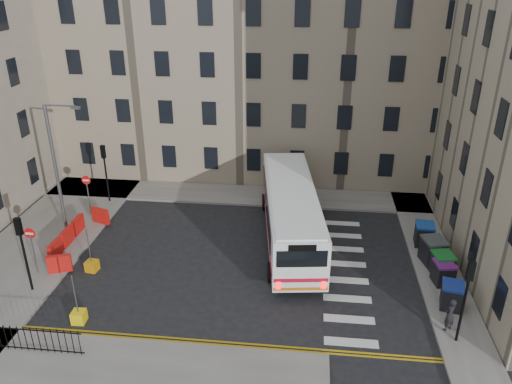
% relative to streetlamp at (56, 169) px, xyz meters
% --- Properties ---
extents(ground, '(120.00, 120.00, 0.00)m').
position_rel_streetlamp_xyz_m(ground, '(13.00, -2.00, -4.34)').
color(ground, black).
rests_on(ground, ground).
extents(pavement_north, '(36.00, 3.20, 0.15)m').
position_rel_streetlamp_xyz_m(pavement_north, '(7.00, 6.60, -4.26)').
color(pavement_north, slate).
rests_on(pavement_north, ground).
extents(pavement_east, '(2.40, 26.00, 0.15)m').
position_rel_streetlamp_xyz_m(pavement_east, '(22.00, 2.00, -4.26)').
color(pavement_east, slate).
rests_on(pavement_east, ground).
extents(pavement_west, '(6.00, 22.00, 0.15)m').
position_rel_streetlamp_xyz_m(pavement_west, '(-1.00, -1.00, -4.26)').
color(pavement_west, slate).
rests_on(pavement_west, ground).
extents(terrace_north, '(38.30, 10.80, 17.20)m').
position_rel_streetlamp_xyz_m(terrace_north, '(6.00, 13.50, 4.28)').
color(terrace_north, gray).
rests_on(terrace_north, ground).
extents(traffic_light_east, '(0.28, 0.22, 4.10)m').
position_rel_streetlamp_xyz_m(traffic_light_east, '(21.60, -7.50, -1.47)').
color(traffic_light_east, black).
rests_on(traffic_light_east, pavement_east).
extents(traffic_light_nw, '(0.28, 0.22, 4.10)m').
position_rel_streetlamp_xyz_m(traffic_light_nw, '(1.00, 4.50, -1.47)').
color(traffic_light_nw, black).
rests_on(traffic_light_nw, pavement_west).
extents(traffic_light_sw, '(0.28, 0.22, 4.10)m').
position_rel_streetlamp_xyz_m(traffic_light_sw, '(1.00, -6.00, -1.47)').
color(traffic_light_sw, black).
rests_on(traffic_light_sw, pavement_west).
extents(streetlamp, '(0.50, 0.22, 8.14)m').
position_rel_streetlamp_xyz_m(streetlamp, '(0.00, 0.00, 0.00)').
color(streetlamp, '#595B5E').
rests_on(streetlamp, pavement_west).
extents(no_entry_north, '(0.60, 0.08, 3.00)m').
position_rel_streetlamp_xyz_m(no_entry_north, '(0.50, 2.50, -2.26)').
color(no_entry_north, '#595B5E').
rests_on(no_entry_north, pavement_west).
extents(no_entry_south, '(0.60, 0.08, 3.00)m').
position_rel_streetlamp_xyz_m(no_entry_south, '(0.50, -4.50, -2.26)').
color(no_entry_south, '#595B5E').
rests_on(no_entry_south, pavement_west).
extents(roadworks_barriers, '(1.66, 6.26, 1.00)m').
position_rel_streetlamp_xyz_m(roadworks_barriers, '(1.16, -1.50, -3.69)').
color(roadworks_barriers, red).
rests_on(roadworks_barriers, pavement_west).
extents(bus, '(4.42, 12.54, 3.34)m').
position_rel_streetlamp_xyz_m(bus, '(13.83, 0.76, -2.41)').
color(bus, white).
rests_on(bus, ground).
extents(wheelie_bin_a, '(1.22, 1.33, 1.27)m').
position_rel_streetlamp_xyz_m(wheelie_bin_a, '(21.89, -5.06, -3.55)').
color(wheelie_bin_a, black).
rests_on(wheelie_bin_a, pavement_east).
extents(wheelie_bin_b, '(1.12, 1.24, 1.21)m').
position_rel_streetlamp_xyz_m(wheelie_bin_b, '(21.94, -3.07, -3.58)').
color(wheelie_bin_b, black).
rests_on(wheelie_bin_b, pavement_east).
extents(wheelie_bin_c, '(1.21, 1.33, 1.29)m').
position_rel_streetlamp_xyz_m(wheelie_bin_c, '(22.03, -2.34, -3.54)').
color(wheelie_bin_c, black).
rests_on(wheelie_bin_c, pavement_east).
extents(wheelie_bin_d, '(1.43, 1.55, 1.45)m').
position_rel_streetlamp_xyz_m(wheelie_bin_d, '(21.81, -1.07, -3.46)').
color(wheelie_bin_d, black).
rests_on(wheelie_bin_d, pavement_east).
extents(wheelie_bin_e, '(1.16, 1.30, 1.33)m').
position_rel_streetlamp_xyz_m(wheelie_bin_e, '(21.71, 0.85, -3.52)').
color(wheelie_bin_e, black).
rests_on(wheelie_bin_e, pavement_east).
extents(pedestrian, '(0.72, 0.68, 1.65)m').
position_rel_streetlamp_xyz_m(pedestrian, '(21.36, -6.82, -3.36)').
color(pedestrian, black).
rests_on(pedestrian, pavement_east).
extents(bollard_yellow, '(0.69, 0.69, 0.60)m').
position_rel_streetlamp_xyz_m(bollard_yellow, '(3.26, -3.81, -4.04)').
color(bollard_yellow, orange).
rests_on(bollard_yellow, ground).
extents(bollard_chevron, '(0.63, 0.63, 0.60)m').
position_rel_streetlamp_xyz_m(bollard_chevron, '(4.41, -8.00, -4.04)').
color(bollard_chevron, yellow).
rests_on(bollard_chevron, ground).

